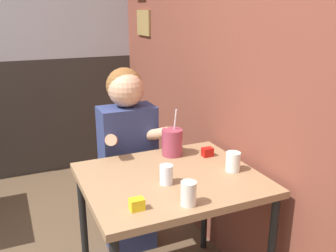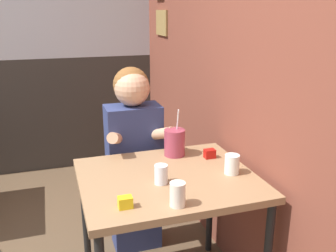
% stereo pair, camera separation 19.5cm
% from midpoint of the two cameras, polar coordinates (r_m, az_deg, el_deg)
% --- Properties ---
extents(brick_wall_right, '(0.08, 4.41, 2.70)m').
position_cam_midpoint_polar(brick_wall_right, '(2.68, 6.88, 13.25)').
color(brick_wall_right, brown).
rests_on(brick_wall_right, ground_plane).
extents(back_wall, '(5.60, 0.09, 2.70)m').
position_cam_midpoint_polar(back_wall, '(3.68, -22.06, 13.31)').
color(back_wall, silver).
rests_on(back_wall, ground_plane).
extents(main_table, '(0.87, 0.74, 0.74)m').
position_cam_midpoint_polar(main_table, '(1.92, 2.90, -9.82)').
color(main_table, '#93704C').
rests_on(main_table, ground_plane).
extents(person_seated, '(0.42, 0.41, 1.21)m').
position_cam_midpoint_polar(person_seated, '(2.39, -2.86, -4.52)').
color(person_seated, navy).
rests_on(person_seated, ground_plane).
extents(cocktail_pitcher, '(0.12, 0.12, 0.27)m').
position_cam_midpoint_polar(cocktail_pitcher, '(2.12, 3.65, -2.56)').
color(cocktail_pitcher, '#99384C').
rests_on(cocktail_pitcher, main_table).
extents(glass_near_pitcher, '(0.06, 0.06, 0.09)m').
position_cam_midpoint_polar(glass_near_pitcher, '(1.79, 2.08, -7.44)').
color(glass_near_pitcher, silver).
rests_on(glass_near_pitcher, main_table).
extents(glass_center, '(0.08, 0.08, 0.10)m').
position_cam_midpoint_polar(glass_center, '(1.94, 12.59, -5.77)').
color(glass_center, silver).
rests_on(glass_center, main_table).
extents(glass_far_side, '(0.07, 0.07, 0.11)m').
position_cam_midpoint_polar(glass_far_side, '(1.60, 5.02, -10.40)').
color(glass_far_side, silver).
rests_on(glass_far_side, main_table).
extents(condiment_ketchup, '(0.06, 0.04, 0.05)m').
position_cam_midpoint_polar(condiment_ketchup, '(2.12, 9.01, -4.24)').
color(condiment_ketchup, '#B7140F').
rests_on(condiment_ketchup, main_table).
extents(condiment_mustard, '(0.06, 0.04, 0.05)m').
position_cam_midpoint_polar(condiment_mustard, '(1.59, -3.00, -11.63)').
color(condiment_mustard, yellow).
rests_on(condiment_mustard, main_table).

